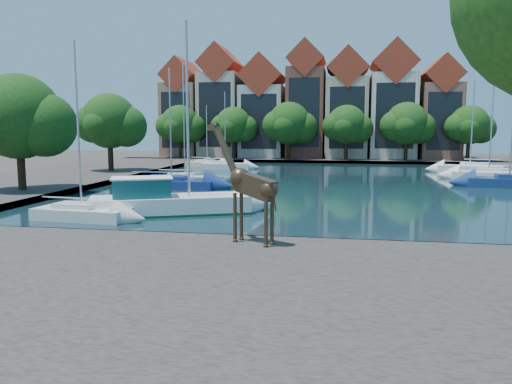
# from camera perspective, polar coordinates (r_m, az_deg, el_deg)

# --- Properties ---
(ground) EXTENTS (160.00, 160.00, 0.00)m
(ground) POSITION_cam_1_polar(r_m,az_deg,el_deg) (20.66, 5.41, -6.47)
(ground) COLOR #38332B
(ground) RESTS_ON ground
(water_basin) EXTENTS (38.00, 50.00, 0.08)m
(water_basin) POSITION_cam_1_polar(r_m,az_deg,el_deg) (44.30, 7.83, 0.99)
(water_basin) COLOR black
(water_basin) RESTS_ON ground
(near_quay) EXTENTS (50.00, 14.00, 0.50)m
(near_quay) POSITION_cam_1_polar(r_m,az_deg,el_deg) (13.90, 3.13, -12.34)
(near_quay) COLOR #44403B
(near_quay) RESTS_ON ground
(far_quay) EXTENTS (60.00, 16.00, 0.50)m
(far_quay) POSITION_cam_1_polar(r_m,az_deg,el_deg) (76.16, 8.70, 3.80)
(far_quay) COLOR #44403B
(far_quay) RESTS_ON ground
(left_quay) EXTENTS (14.00, 52.00, 0.50)m
(left_quay) POSITION_cam_1_polar(r_m,az_deg,el_deg) (51.58, -21.15, 1.69)
(left_quay) COLOR #44403B
(left_quay) RESTS_ON ground
(townhouse_west_end) EXTENTS (5.44, 9.18, 14.93)m
(townhouse_west_end) POSITION_cam_1_polar(r_m,az_deg,el_deg) (79.87, -8.14, 9.07)
(townhouse_west_end) COLOR #966C51
(townhouse_west_end) RESTS_ON far_quay
(townhouse_west_mid) EXTENTS (5.94, 9.18, 16.79)m
(townhouse_west_mid) POSITION_cam_1_polar(r_m,az_deg,el_deg) (78.27, -3.91, 9.81)
(townhouse_west_mid) COLOR #C2B095
(townhouse_west_mid) RESTS_ON far_quay
(townhouse_west_inner) EXTENTS (6.43, 9.18, 15.15)m
(townhouse_west_inner) POSITION_cam_1_polar(r_m,az_deg,el_deg) (76.97, 0.86, 9.20)
(townhouse_west_inner) COLOR beige
(townhouse_west_inner) RESTS_ON far_quay
(townhouse_center) EXTENTS (5.44, 9.18, 16.93)m
(townhouse_center) POSITION_cam_1_polar(r_m,az_deg,el_deg) (76.26, 5.77, 9.95)
(townhouse_center) COLOR brown
(townhouse_center) RESTS_ON far_quay
(townhouse_east_inner) EXTENTS (5.94, 9.18, 15.79)m
(townhouse_east_inner) POSITION_cam_1_polar(r_m,az_deg,el_deg) (76.04, 10.34, 9.40)
(townhouse_east_inner) COLOR tan
(townhouse_east_inner) RESTS_ON far_quay
(townhouse_east_mid) EXTENTS (6.43, 9.18, 16.65)m
(townhouse_east_mid) POSITION_cam_1_polar(r_m,az_deg,el_deg) (76.37, 15.29, 9.53)
(townhouse_east_mid) COLOR beige
(townhouse_east_mid) RESTS_ON far_quay
(townhouse_east_end) EXTENTS (5.44, 9.18, 14.43)m
(townhouse_east_end) POSITION_cam_1_polar(r_m,az_deg,el_deg) (77.21, 20.13, 8.57)
(townhouse_east_end) COLOR #8B5842
(townhouse_east_end) RESTS_ON far_quay
(far_tree_far_west) EXTENTS (7.28, 5.60, 7.68)m
(far_tree_far_west) POSITION_cam_1_polar(r_m,az_deg,el_deg) (74.27, -8.61, 7.52)
(far_tree_far_west) COLOR #332114
(far_tree_far_west) RESTS_ON far_quay
(far_tree_west) EXTENTS (6.76, 5.20, 7.36)m
(far_tree_west) POSITION_cam_1_polar(r_m,az_deg,el_deg) (72.16, -2.52, 7.51)
(far_tree_west) COLOR #332114
(far_tree_west) RESTS_ON far_quay
(far_tree_mid_west) EXTENTS (7.80, 6.00, 8.00)m
(far_tree_mid_west) POSITION_cam_1_polar(r_m,az_deg,el_deg) (70.88, 3.88, 7.68)
(far_tree_mid_west) COLOR #332114
(far_tree_mid_west) RESTS_ON far_quay
(far_tree_mid_east) EXTENTS (7.02, 5.40, 7.52)m
(far_tree_mid_east) POSITION_cam_1_polar(r_m,az_deg,el_deg) (70.50, 10.40, 7.45)
(far_tree_mid_east) COLOR #332114
(far_tree_mid_east) RESTS_ON far_quay
(far_tree_east) EXTENTS (7.54, 5.80, 7.84)m
(far_tree_east) POSITION_cam_1_polar(r_m,az_deg,el_deg) (71.02, 16.93, 7.33)
(far_tree_east) COLOR #332114
(far_tree_east) RESTS_ON far_quay
(far_tree_far_east) EXTENTS (6.76, 5.20, 7.36)m
(far_tree_far_east) POSITION_cam_1_polar(r_m,az_deg,el_deg) (72.42, 23.25, 6.92)
(far_tree_far_east) COLOR #332114
(far_tree_far_east) RESTS_ON far_quay
(side_tree_left_near) EXTENTS (7.80, 6.00, 8.20)m
(side_tree_left_near) POSITION_cam_1_polar(r_m,az_deg,el_deg) (39.05, -25.39, 7.50)
(side_tree_left_near) COLOR #332114
(side_tree_left_near) RESTS_ON left_quay
(side_tree_left_far) EXTENTS (7.28, 5.60, 7.88)m
(side_tree_left_far) POSITION_cam_1_polar(r_m,az_deg,el_deg) (53.39, -16.31, 7.59)
(side_tree_left_far) COLOR #332114
(side_tree_left_far) RESTS_ON left_quay
(giraffe_statue) EXTENTS (3.04, 1.72, 4.62)m
(giraffe_statue) POSITION_cam_1_polar(r_m,az_deg,el_deg) (19.06, -0.82, 0.86)
(giraffe_statue) COLOR #3E2F1F
(giraffe_statue) RESTS_ON near_quay
(motorsailer) EXTENTS (9.12, 5.80, 10.63)m
(motorsailer) POSITION_cam_1_polar(r_m,az_deg,el_deg) (28.51, -10.33, -0.86)
(motorsailer) COLOR white
(motorsailer) RESTS_ON water_basin
(sailboat_left_a) EXTENTS (5.27, 2.25, 9.24)m
(sailboat_left_a) POSITION_cam_1_polar(r_m,az_deg,el_deg) (27.88, -19.29, -2.03)
(sailboat_left_a) COLOR silver
(sailboat_left_a) RESTS_ON water_basin
(sailboat_left_b) EXTENTS (7.19, 2.56, 9.50)m
(sailboat_left_b) POSITION_cam_1_polar(r_m,az_deg,el_deg) (40.68, -9.62, 1.16)
(sailboat_left_b) COLOR navy
(sailboat_left_b) RESTS_ON water_basin
(sailboat_left_c) EXTENTS (5.15, 2.16, 10.32)m
(sailboat_left_c) POSITION_cam_1_polar(r_m,az_deg,el_deg) (43.94, -8.12, 1.66)
(sailboat_left_c) COLOR white
(sailboat_left_c) RESTS_ON water_basin
(sailboat_left_d) EXTENTS (5.70, 2.64, 8.92)m
(sailboat_left_d) POSITION_cam_1_polar(r_m,az_deg,el_deg) (58.62, -3.52, 3.14)
(sailboat_left_d) COLOR white
(sailboat_left_d) RESTS_ON water_basin
(sailboat_left_e) EXTENTS (5.56, 3.18, 7.54)m
(sailboat_left_e) POSITION_cam_1_polar(r_m,az_deg,el_deg) (62.14, -5.61, 3.32)
(sailboat_left_e) COLOR silver
(sailboat_left_e) RESTS_ON water_basin
(sailboat_right_b) EXTENTS (6.69, 2.78, 11.07)m
(sailboat_right_b) POSITION_cam_1_polar(r_m,az_deg,el_deg) (45.70, 26.97, 1.24)
(sailboat_right_b) COLOR navy
(sailboat_right_b) RESTS_ON water_basin
(sailboat_right_c) EXTENTS (6.71, 3.67, 11.66)m
(sailboat_right_c) POSITION_cam_1_polar(r_m,az_deg,el_deg) (51.32, 25.06, 1.94)
(sailboat_right_c) COLOR white
(sailboat_right_c) RESTS_ON water_basin
(sailboat_right_d) EXTENTS (6.73, 3.73, 9.84)m
(sailboat_right_d) POSITION_cam_1_polar(r_m,az_deg,el_deg) (58.12, 23.25, 2.62)
(sailboat_right_d) COLOR white
(sailboat_right_d) RESTS_ON water_basin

